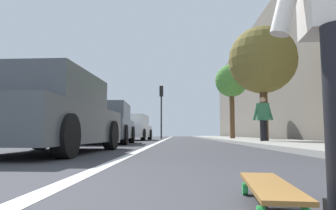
{
  "coord_description": "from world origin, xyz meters",
  "views": [
    {
      "loc": [
        -0.64,
        0.39,
        0.36
      ],
      "look_at": [
        9.39,
        0.69,
        1.3
      ],
      "focal_mm": 33.16,
      "sensor_mm": 36.0,
      "label": 1
    }
  ],
  "objects_px": {
    "parked_car_near": "(50,115)",
    "parked_car_mid": "(105,124)",
    "street_tree_mid": "(263,60)",
    "street_tree_far": "(232,82)",
    "parked_car_far": "(133,128)",
    "skateboard": "(269,187)",
    "traffic_light": "(161,102)",
    "pedestrian_distant": "(263,117)"
  },
  "relations": [
    {
      "from": "traffic_light",
      "to": "street_tree_far",
      "type": "height_order",
      "value": "street_tree_far"
    },
    {
      "from": "parked_car_far",
      "to": "street_tree_mid",
      "type": "distance_m",
      "value": 9.08
    },
    {
      "from": "traffic_light",
      "to": "street_tree_far",
      "type": "bearing_deg",
      "value": -134.65
    },
    {
      "from": "parked_car_near",
      "to": "traffic_light",
      "type": "relative_size",
      "value": 1.06
    },
    {
      "from": "parked_car_near",
      "to": "parked_car_far",
      "type": "distance_m",
      "value": 12.56
    },
    {
      "from": "parked_car_mid",
      "to": "traffic_light",
      "type": "height_order",
      "value": "traffic_light"
    },
    {
      "from": "skateboard",
      "to": "parked_car_near",
      "type": "distance_m",
      "value": 5.13
    },
    {
      "from": "street_tree_mid",
      "to": "pedestrian_distant",
      "type": "xyz_separation_m",
      "value": [
        -0.56,
        0.2,
        -2.24
      ]
    },
    {
      "from": "parked_car_near",
      "to": "traffic_light",
      "type": "xyz_separation_m",
      "value": [
        17.57,
        -1.2,
        2.07
      ]
    },
    {
      "from": "skateboard",
      "to": "street_tree_far",
      "type": "height_order",
      "value": "street_tree_far"
    },
    {
      "from": "pedestrian_distant",
      "to": "traffic_light",
      "type": "bearing_deg",
      "value": 19.97
    },
    {
      "from": "parked_car_mid",
      "to": "parked_car_near",
      "type": "bearing_deg",
      "value": -177.23
    },
    {
      "from": "parked_car_near",
      "to": "parked_car_mid",
      "type": "distance_m",
      "value": 5.69
    },
    {
      "from": "street_tree_far",
      "to": "pedestrian_distant",
      "type": "xyz_separation_m",
      "value": [
        -7.47,
        0.2,
        -2.58
      ]
    },
    {
      "from": "parked_car_near",
      "to": "parked_car_mid",
      "type": "relative_size",
      "value": 1.03
    },
    {
      "from": "parked_car_mid",
      "to": "parked_car_far",
      "type": "relative_size",
      "value": 0.93
    },
    {
      "from": "skateboard",
      "to": "pedestrian_distant",
      "type": "xyz_separation_m",
      "value": [
        9.83,
        -2.68,
        0.89
      ]
    },
    {
      "from": "street_tree_far",
      "to": "skateboard",
      "type": "bearing_deg",
      "value": 170.56
    },
    {
      "from": "skateboard",
      "to": "parked_car_mid",
      "type": "height_order",
      "value": "parked_car_mid"
    },
    {
      "from": "parked_car_near",
      "to": "street_tree_mid",
      "type": "distance_m",
      "value": 8.79
    },
    {
      "from": "traffic_light",
      "to": "parked_car_near",
      "type": "bearing_deg",
      "value": 176.1
    },
    {
      "from": "skateboard",
      "to": "traffic_light",
      "type": "distance_m",
      "value": 22.01
    },
    {
      "from": "parked_car_mid",
      "to": "pedestrian_distant",
      "type": "relative_size",
      "value": 2.41
    },
    {
      "from": "parked_car_mid",
      "to": "parked_car_far",
      "type": "height_order",
      "value": "parked_car_mid"
    },
    {
      "from": "street_tree_far",
      "to": "parked_car_far",
      "type": "bearing_deg",
      "value": 95.03
    },
    {
      "from": "parked_car_near",
      "to": "pedestrian_distant",
      "type": "bearing_deg",
      "value": -44.6
    },
    {
      "from": "parked_car_near",
      "to": "street_tree_mid",
      "type": "relative_size",
      "value": 0.94
    },
    {
      "from": "pedestrian_distant",
      "to": "parked_car_near",
      "type": "bearing_deg",
      "value": 135.4
    },
    {
      "from": "street_tree_mid",
      "to": "pedestrian_distant",
      "type": "relative_size",
      "value": 2.65
    },
    {
      "from": "parked_car_mid",
      "to": "street_tree_far",
      "type": "bearing_deg",
      "value": -39.06
    },
    {
      "from": "parked_car_far",
      "to": "street_tree_far",
      "type": "distance_m",
      "value": 6.62
    },
    {
      "from": "pedestrian_distant",
      "to": "street_tree_far",
      "type": "bearing_deg",
      "value": -1.5
    },
    {
      "from": "skateboard",
      "to": "parked_car_mid",
      "type": "bearing_deg",
      "value": 17.59
    },
    {
      "from": "parked_car_far",
      "to": "traffic_light",
      "type": "xyz_separation_m",
      "value": [
        5.01,
        -1.42,
        2.07
      ]
    },
    {
      "from": "parked_car_near",
      "to": "street_tree_mid",
      "type": "xyz_separation_m",
      "value": [
        6.18,
        -5.74,
        2.5
      ]
    },
    {
      "from": "parked_car_near",
      "to": "street_tree_far",
      "type": "xyz_separation_m",
      "value": [
        13.09,
        -5.74,
        2.84
      ]
    },
    {
      "from": "parked_car_near",
      "to": "parked_car_mid",
      "type": "xyz_separation_m",
      "value": [
        5.68,
        0.28,
        0.01
      ]
    },
    {
      "from": "street_tree_mid",
      "to": "skateboard",
      "type": "bearing_deg",
      "value": 164.53
    },
    {
      "from": "skateboard",
      "to": "street_tree_far",
      "type": "xyz_separation_m",
      "value": [
        17.3,
        -2.88,
        3.47
      ]
    },
    {
      "from": "parked_car_far",
      "to": "traffic_light",
      "type": "relative_size",
      "value": 1.11
    },
    {
      "from": "parked_car_far",
      "to": "skateboard",
      "type": "bearing_deg",
      "value": -169.59
    },
    {
      "from": "traffic_light",
      "to": "skateboard",
      "type": "bearing_deg",
      "value": -175.63
    }
  ]
}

